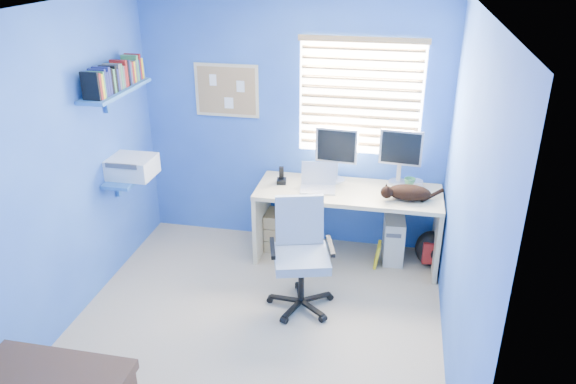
% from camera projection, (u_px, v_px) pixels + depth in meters
% --- Properties ---
extents(floor, '(3.00, 3.20, 0.00)m').
position_uv_depth(floor, '(254.00, 329.00, 4.58)').
color(floor, '#BBAC8E').
rests_on(floor, ground).
extents(ceiling, '(3.00, 3.20, 0.00)m').
position_uv_depth(ceiling, '(244.00, 9.00, 3.54)').
color(ceiling, white).
rests_on(ceiling, wall_back).
extents(wall_back, '(3.00, 0.01, 2.50)m').
position_uv_depth(wall_back, '(292.00, 124.00, 5.49)').
color(wall_back, blue).
rests_on(wall_back, ground).
extents(wall_front, '(3.00, 0.01, 2.50)m').
position_uv_depth(wall_front, '(161.00, 325.00, 2.63)').
color(wall_front, blue).
rests_on(wall_front, ground).
extents(wall_left, '(0.01, 3.20, 2.50)m').
position_uv_depth(wall_left, '(62.00, 173.00, 4.33)').
color(wall_left, blue).
rests_on(wall_left, ground).
extents(wall_right, '(0.01, 3.20, 2.50)m').
position_uv_depth(wall_right, '(464.00, 207.00, 3.79)').
color(wall_right, blue).
rests_on(wall_right, ground).
extents(desk, '(1.74, 0.65, 0.74)m').
position_uv_depth(desk, '(347.00, 225.00, 5.43)').
color(desk, tan).
rests_on(desk, floor).
extents(laptop, '(0.36, 0.29, 0.22)m').
position_uv_depth(laptop, '(318.00, 179.00, 5.24)').
color(laptop, silver).
rests_on(laptop, desk).
extents(monitor_left, '(0.41, 0.15, 0.54)m').
position_uv_depth(monitor_left, '(336.00, 155.00, 5.37)').
color(monitor_left, silver).
rests_on(monitor_left, desk).
extents(monitor_right, '(0.41, 0.16, 0.54)m').
position_uv_depth(monitor_right, '(400.00, 157.00, 5.32)').
color(monitor_right, silver).
rests_on(monitor_right, desk).
extents(phone, '(0.11, 0.12, 0.17)m').
position_uv_depth(phone, '(281.00, 175.00, 5.40)').
color(phone, black).
rests_on(phone, desk).
extents(mug, '(0.10, 0.09, 0.10)m').
position_uv_depth(mug, '(410.00, 183.00, 5.30)').
color(mug, '#357E4C').
rests_on(mug, desk).
extents(cd_spindle, '(0.13, 0.13, 0.07)m').
position_uv_depth(cd_spindle, '(416.00, 184.00, 5.33)').
color(cd_spindle, silver).
rests_on(cd_spindle, desk).
extents(cat, '(0.43, 0.30, 0.14)m').
position_uv_depth(cat, '(409.00, 193.00, 5.06)').
color(cat, black).
rests_on(cat, desk).
extents(tower_pc, '(0.22, 0.45, 0.45)m').
position_uv_depth(tower_pc, '(393.00, 237.00, 5.52)').
color(tower_pc, beige).
rests_on(tower_pc, floor).
extents(drawer_boxes, '(0.35, 0.28, 0.41)m').
position_uv_depth(drawer_boxes, '(283.00, 230.00, 5.68)').
color(drawer_boxes, tan).
rests_on(drawer_boxes, floor).
extents(yellow_book, '(0.03, 0.17, 0.24)m').
position_uv_depth(yellow_book, '(377.00, 255.00, 5.41)').
color(yellow_book, yellow).
rests_on(yellow_book, floor).
extents(backpack, '(0.35, 0.29, 0.36)m').
position_uv_depth(backpack, '(431.00, 248.00, 5.39)').
color(backpack, black).
rests_on(backpack, floor).
extents(office_chair, '(0.68, 0.68, 0.95)m').
position_uv_depth(office_chair, '(301.00, 268.00, 4.75)').
color(office_chair, black).
rests_on(office_chair, floor).
extents(window_blinds, '(1.15, 0.05, 1.10)m').
position_uv_depth(window_blinds, '(360.00, 98.00, 5.21)').
color(window_blinds, white).
rests_on(window_blinds, ground).
extents(corkboard, '(0.64, 0.02, 0.52)m').
position_uv_depth(corkboard, '(227.00, 91.00, 5.46)').
color(corkboard, tan).
rests_on(corkboard, ground).
extents(wall_shelves, '(0.42, 0.90, 1.05)m').
position_uv_depth(wall_shelves, '(122.00, 123.00, 4.90)').
color(wall_shelves, '#2F6CB6').
rests_on(wall_shelves, ground).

